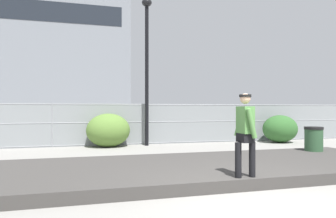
{
  "coord_description": "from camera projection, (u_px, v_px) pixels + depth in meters",
  "views": [
    {
      "loc": [
        -2.89,
        -4.61,
        1.61
      ],
      "look_at": [
        -0.49,
        4.39,
        1.61
      ],
      "focal_mm": 31.81,
      "sensor_mm": 36.0,
      "label": 1
    }
  ],
  "objects": [
    {
      "name": "parked_car_mid",
      "position": [
        188.0,
        123.0,
        16.44
      ],
      "size": [
        4.52,
        2.19,
        1.66
      ],
      "color": "#566B4C",
      "rests_on": "ground_plane"
    },
    {
      "name": "street_lamp",
      "position": [
        147.0,
        53.0,
        13.1
      ],
      "size": [
        0.44,
        0.44,
        6.49
      ],
      "color": "black",
      "rests_on": "ground_plane"
    },
    {
      "name": "shrub_center",
      "position": [
        280.0,
        129.0,
        14.26
      ],
      "size": [
        1.7,
        1.39,
        1.32
      ],
      "color": "#2D5B28",
      "rests_on": "ground_plane"
    },
    {
      "name": "skateboard",
      "position": [
        245.0,
        187.0,
        5.96
      ],
      "size": [
        0.8,
        0.22,
        0.07
      ],
      "color": "black",
      "rests_on": "ground_plane"
    },
    {
      "name": "shrub_left",
      "position": [
        108.0,
        130.0,
        12.61
      ],
      "size": [
        1.84,
        1.5,
        1.42
      ],
      "color": "#567A33",
      "rests_on": "ground_plane"
    },
    {
      "name": "library_building",
      "position": [
        14.0,
        40.0,
        39.95
      ],
      "size": [
        30.16,
        10.11,
        21.9
      ],
      "color": "slate",
      "rests_on": "ground_plane"
    },
    {
      "name": "chain_fence",
      "position": [
        154.0,
        124.0,
        13.62
      ],
      "size": [
        26.34,
        0.06,
        1.85
      ],
      "color": "gray",
      "rests_on": "ground_plane"
    },
    {
      "name": "trash_bin",
      "position": [
        314.0,
        142.0,
        9.69
      ],
      "size": [
        0.59,
        0.59,
        1.03
      ],
      "color": "#2D5133",
      "rests_on": "ground_plane"
    },
    {
      "name": "gravel_berm",
      "position": [
        207.0,
        168.0,
        7.52
      ],
      "size": [
        10.83,
        3.67,
        0.24
      ],
      "primitive_type": "cube",
      "color": "#3D3A38",
      "rests_on": "ground_plane"
    },
    {
      "name": "ground_plane",
      "position": [
        260.0,
        201.0,
        5.2
      ],
      "size": [
        120.0,
        120.0,
        0.0
      ],
      "primitive_type": "plane",
      "color": "gray"
    },
    {
      "name": "skater",
      "position": [
        245.0,
        133.0,
        5.95
      ],
      "size": [
        0.72,
        0.58,
        1.86
      ],
      "color": "#B2ADA8",
      "rests_on": "skateboard"
    },
    {
      "name": "parked_car_near",
      "position": [
        66.0,
        124.0,
        15.12
      ],
      "size": [
        4.47,
        2.09,
        1.66
      ],
      "color": "black",
      "rests_on": "ground_plane"
    }
  ]
}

